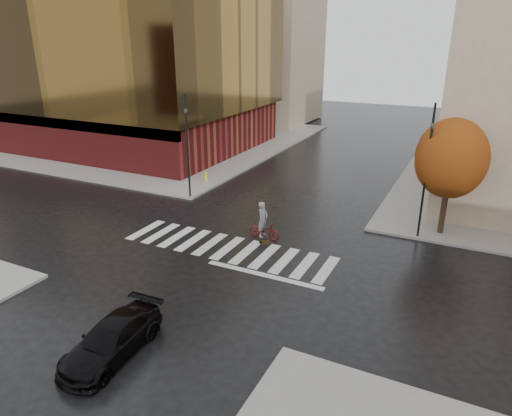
{
  "coord_description": "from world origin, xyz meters",
  "views": [
    {
      "loc": [
        11.13,
        -18.61,
        10.62
      ],
      "look_at": [
        1.02,
        1.87,
        2.0
      ],
      "focal_mm": 32.0,
      "sensor_mm": 36.0,
      "label": 1
    }
  ],
  "objects_px": {
    "cyclist": "(264,226)",
    "fire_hydrant": "(206,176)",
    "sedan": "(112,340)",
    "traffic_light_nw": "(187,140)",
    "traffic_light_ne": "(427,163)"
  },
  "relations": [
    {
      "from": "cyclist",
      "to": "fire_hydrant",
      "type": "height_order",
      "value": "cyclist"
    },
    {
      "from": "sedan",
      "to": "fire_hydrant",
      "type": "bearing_deg",
      "value": 110.22
    },
    {
      "from": "sedan",
      "to": "fire_hydrant",
      "type": "xyz_separation_m",
      "value": [
        -7.99,
        18.89,
        -0.13
      ]
    },
    {
      "from": "sedan",
      "to": "traffic_light_nw",
      "type": "relative_size",
      "value": 0.62
    },
    {
      "from": "sedan",
      "to": "traffic_light_ne",
      "type": "height_order",
      "value": "traffic_light_ne"
    },
    {
      "from": "traffic_light_nw",
      "to": "fire_hydrant",
      "type": "xyz_separation_m",
      "value": [
        -1.02,
        3.7,
        -3.62
      ]
    },
    {
      "from": "sedan",
      "to": "traffic_light_ne",
      "type": "relative_size",
      "value": 0.6
    },
    {
      "from": "sedan",
      "to": "traffic_light_ne",
      "type": "distance_m",
      "value": 17.68
    },
    {
      "from": "traffic_light_nw",
      "to": "fire_hydrant",
      "type": "height_order",
      "value": "traffic_light_nw"
    },
    {
      "from": "cyclist",
      "to": "fire_hydrant",
      "type": "xyz_separation_m",
      "value": [
        -8.51,
        7.5,
        -0.23
      ]
    },
    {
      "from": "fire_hydrant",
      "to": "traffic_light_ne",
      "type": "bearing_deg",
      "value": -12.83
    },
    {
      "from": "traffic_light_nw",
      "to": "traffic_light_ne",
      "type": "bearing_deg",
      "value": 101.98
    },
    {
      "from": "sedan",
      "to": "cyclist",
      "type": "bearing_deg",
      "value": 84.65
    },
    {
      "from": "traffic_light_nw",
      "to": "fire_hydrant",
      "type": "bearing_deg",
      "value": -152.62
    },
    {
      "from": "sedan",
      "to": "traffic_light_ne",
      "type": "xyz_separation_m",
      "value": [
        8.25,
        15.19,
        3.7
      ]
    }
  ]
}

